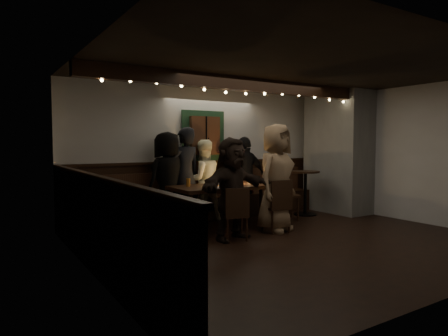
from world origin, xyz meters
TOP-DOWN VIEW (x-y plane):
  - room at (1.07, 1.42)m, footprint 6.02×5.01m
  - dining_table at (-0.24, 1.40)m, footprint 2.13×0.91m
  - chair_near_left at (-0.72, 0.49)m, footprint 0.48×0.48m
  - chair_near_right at (0.19, 0.57)m, footprint 0.45×0.45m
  - chair_end at (0.95, 1.41)m, footprint 0.61×0.61m
  - high_top at (1.74, 1.55)m, footprint 0.58×0.58m
  - person_a at (-1.15, 2.08)m, footprint 0.96×0.77m
  - person_b at (-0.79, 2.09)m, footprint 0.71×0.53m
  - person_c at (-0.37, 2.16)m, footprint 0.83×0.68m
  - person_d at (0.27, 2.14)m, footprint 1.11×0.86m
  - person_e at (0.64, 2.16)m, footprint 0.96×0.40m
  - person_f at (-0.72, 0.60)m, footprint 1.56×0.82m
  - person_g at (0.24, 0.70)m, footprint 1.04×0.86m

SIDE VIEW (x-z plane):
  - chair_near_left at x=-0.72m, z-range 0.05..0.88m
  - chair_near_right at x=0.19m, z-range 0.06..0.95m
  - high_top at x=1.74m, z-range 0.12..1.04m
  - chair_end at x=0.95m, z-range 0.07..1.10m
  - dining_table at x=-0.24m, z-range 0.23..1.16m
  - person_d at x=0.27m, z-range 0.00..1.51m
  - person_c at x=-0.37m, z-range 0.00..1.57m
  - person_f at x=-0.72m, z-range 0.00..1.60m
  - person_e at x=0.64m, z-range 0.00..1.64m
  - person_a at x=-1.15m, z-range 0.00..1.71m
  - person_b at x=-0.79m, z-range 0.00..1.80m
  - person_g at x=0.24m, z-range 0.00..1.83m
  - room at x=1.07m, z-range -0.24..2.38m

